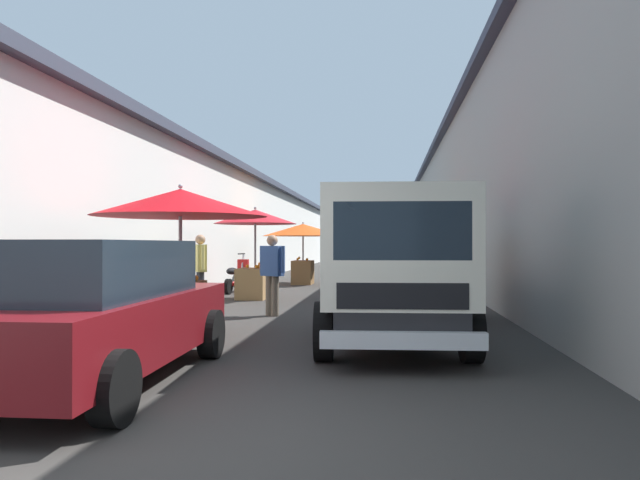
% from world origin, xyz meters
% --- Properties ---
extents(ground, '(90.00, 90.00, 0.00)m').
position_xyz_m(ground, '(13.50, 0.00, 0.00)').
color(ground, '#33302D').
extents(building_left_whitewash, '(49.80, 7.50, 4.23)m').
position_xyz_m(building_left_whitewash, '(15.75, 7.19, 2.12)').
color(building_left_whitewash, silver).
rests_on(building_left_whitewash, ground).
extents(building_right_concrete, '(49.80, 7.50, 5.89)m').
position_xyz_m(building_right_concrete, '(15.75, -7.19, 2.95)').
color(building_right_concrete, gray).
rests_on(building_right_concrete, ground).
extents(fruit_stall_mid_lane, '(2.23, 2.23, 2.36)m').
position_xyz_m(fruit_stall_mid_lane, '(13.65, -2.29, 1.80)').
color(fruit_stall_mid_lane, '#9E9EA3').
rests_on(fruit_stall_mid_lane, ground).
extents(fruit_stall_near_left, '(2.39, 2.39, 2.35)m').
position_xyz_m(fruit_stall_near_left, '(7.10, -2.06, 1.75)').
color(fruit_stall_near_left, '#9E9EA3').
rests_on(fruit_stall_near_left, ground).
extents(fruit_stall_near_right, '(2.90, 2.90, 2.20)m').
position_xyz_m(fruit_stall_near_right, '(16.00, 1.51, 1.71)').
color(fruit_stall_near_right, '#9E9EA3').
rests_on(fruit_stall_near_right, ground).
extents(fruit_stall_far_right, '(2.14, 2.14, 2.38)m').
position_xyz_m(fruit_stall_far_right, '(10.38, 1.94, 1.69)').
color(fruit_stall_far_right, '#9E9EA3').
rests_on(fruit_stall_far_right, ground).
extents(fruit_stall_far_left, '(2.70, 2.70, 2.35)m').
position_xyz_m(fruit_stall_far_left, '(4.57, 1.76, 1.88)').
color(fruit_stall_far_left, '#9E9EA3').
rests_on(fruit_stall_far_left, ground).
extents(hatchback_car, '(3.95, 2.00, 1.45)m').
position_xyz_m(hatchback_car, '(1.49, 1.56, 0.74)').
color(hatchback_car, '#600F14').
rests_on(hatchback_car, ground).
extents(delivery_truck, '(5.01, 2.18, 2.08)m').
position_xyz_m(delivery_truck, '(3.58, -1.51, 1.04)').
color(delivery_truck, black).
rests_on(delivery_truck, ground).
extents(vendor_by_crates, '(0.57, 0.40, 1.62)m').
position_xyz_m(vendor_by_crates, '(8.21, 2.66, 0.94)').
color(vendor_by_crates, '#232328').
rests_on(vendor_by_crates, ground).
extents(vendor_in_shade, '(0.41, 0.56, 1.59)m').
position_xyz_m(vendor_in_shade, '(7.02, 0.80, 0.91)').
color(vendor_in_shade, '#665B4C').
rests_on(vendor_in_shade, ground).
extents(parked_scooter, '(1.69, 0.42, 1.14)m').
position_xyz_m(parked_scooter, '(12.19, 2.90, 0.45)').
color(parked_scooter, black).
rests_on(parked_scooter, ground).
extents(plastic_stool, '(0.30, 0.30, 0.43)m').
position_xyz_m(plastic_stool, '(9.10, -1.64, 0.33)').
color(plastic_stool, red).
rests_on(plastic_stool, ground).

